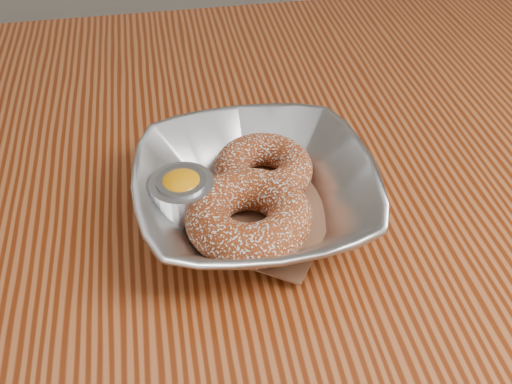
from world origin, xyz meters
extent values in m
cube|color=brown|center=(0.00, 0.00, 0.73)|extent=(1.20, 0.80, 0.04)
cube|color=#5E2810|center=(0.54, 0.34, 0.35)|extent=(0.06, 0.06, 0.71)
imported|color=#B5B8BC|center=(-0.02, -0.08, 0.78)|extent=(0.23, 0.23, 0.06)
cube|color=brown|center=(-0.02, -0.08, 0.76)|extent=(0.20, 0.20, 0.00)
torus|color=maroon|center=(-0.01, -0.04, 0.78)|extent=(0.11, 0.11, 0.03)
torus|color=maroon|center=(-0.04, -0.11, 0.78)|extent=(0.14, 0.14, 0.04)
cylinder|color=#B5B8BC|center=(-0.09, -0.08, 0.78)|extent=(0.06, 0.06, 0.04)
cylinder|color=gray|center=(-0.09, -0.08, 0.78)|extent=(0.05, 0.05, 0.04)
ellipsoid|color=orange|center=(-0.09, -0.08, 0.80)|extent=(0.04, 0.04, 0.03)
camera|label=1|loc=(-0.10, -0.49, 1.15)|focal=42.00mm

